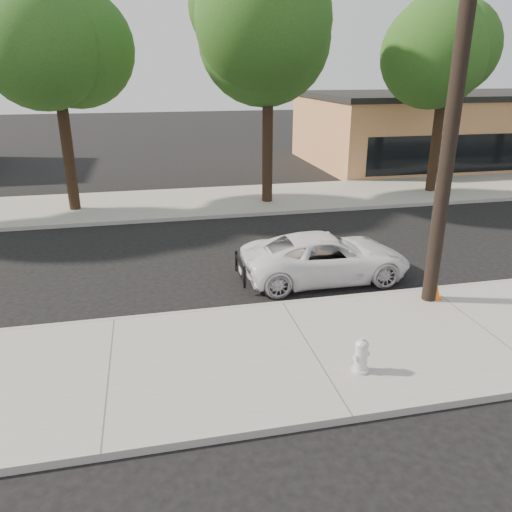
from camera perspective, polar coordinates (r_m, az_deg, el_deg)
name	(u,v)px	position (r m, az deg, el deg)	size (l,w,h in m)	color
ground	(263,275)	(14.22, 0.80, -2.23)	(120.00, 120.00, 0.00)	black
near_sidewalk	(310,351)	(10.49, 6.25, -10.75)	(90.00, 4.40, 0.15)	gray
far_sidewalk	(219,201)	(22.15, -4.23, 6.30)	(90.00, 5.00, 0.15)	gray
curb_near	(282,305)	(12.34, 3.03, -5.60)	(90.00, 0.12, 0.16)	#9E9B93
building_main	(453,129)	(34.65, 21.57, 13.36)	(18.00, 10.00, 4.00)	#B9724D
utility_pole	(454,109)	(12.06, 21.66, 15.33)	(1.40, 0.34, 9.00)	black
tree_b	(60,51)	(21.02, -21.54, 20.99)	(4.34, 4.20, 8.45)	black
tree_c	(275,31)	(21.10, 2.16, 24.35)	(4.96, 4.80, 9.55)	black
tree_d	(454,48)	(24.58, 21.65, 21.23)	(4.50, 4.35, 8.75)	black
police_cruiser	(326,257)	(13.92, 8.00, -0.11)	(2.14, 4.63, 1.29)	white
fire_hydrant	(361,356)	(9.72, 11.92, -11.15)	(0.36, 0.32, 0.66)	silver
traffic_cone	(435,287)	(13.15, 19.79, -3.32)	(0.34, 0.34, 0.63)	orange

